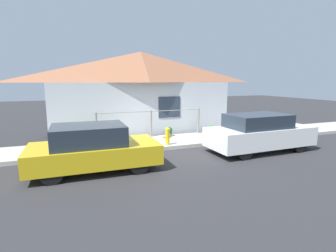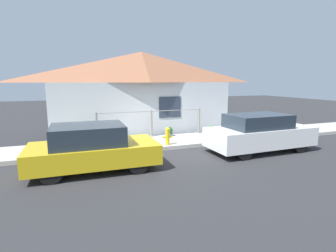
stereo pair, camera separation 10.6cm
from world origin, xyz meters
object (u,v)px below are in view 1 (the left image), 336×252
Objects in this scene: car_right at (259,133)px; potted_plant_by_fence at (94,133)px; fire_hydrant at (168,136)px; potted_plant_corner at (211,130)px; potted_plant_near_hydrant at (169,131)px; car_left at (93,148)px.

car_right is 6.11× the size of potted_plant_by_fence.
fire_hydrant is 1.55× the size of potted_plant_corner.
fire_hydrant is 1.60× the size of potted_plant_near_hydrant.
car_right is 9.13× the size of potted_plant_corner.
car_right reaches higher than potted_plant_corner.
potted_plant_by_fence reaches higher than potted_plant_corner.
potted_plant_corner is at bearing 26.51° from car_left.
fire_hydrant is at bearing -29.58° from potted_plant_by_fence.
fire_hydrant reaches higher than potted_plant_corner.
potted_plant_corner is (5.30, -0.42, -0.13)m from potted_plant_by_fence.
car_right reaches higher than potted_plant_by_fence.
car_left is at bearing -151.75° from fire_hydrant.
potted_plant_corner is at bearing 23.01° from fire_hydrant.
car_left reaches higher than potted_plant_near_hydrant.
car_left is 8.62× the size of potted_plant_near_hydrant.
potted_plant_corner is (-0.52, 2.71, -0.32)m from car_right.
car_left is 3.40m from fire_hydrant.
fire_hydrant is at bearing 28.89° from car_left.
car_right is at bearing 0.63° from car_left.
potted_plant_near_hydrant is at bearing 127.12° from car_right.
car_right reaches higher than potted_plant_near_hydrant.
potted_plant_by_fence is (0.29, 3.13, -0.17)m from car_left.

